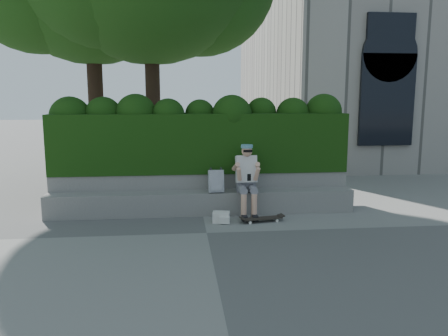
{
  "coord_description": "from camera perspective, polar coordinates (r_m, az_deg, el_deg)",
  "views": [
    {
      "loc": [
        -0.45,
        -7.13,
        2.27
      ],
      "look_at": [
        0.4,
        1.0,
        0.95
      ],
      "focal_mm": 35.0,
      "sensor_mm": 36.0,
      "label": 1
    }
  ],
  "objects": [
    {
      "name": "ground",
      "position": [
        7.49,
        -2.27,
        -8.47
      ],
      "size": [
        80.0,
        80.0,
        0.0
      ],
      "primitive_type": "plane",
      "color": "slate",
      "rests_on": "ground"
    },
    {
      "name": "backpack_ground",
      "position": [
        8.07,
        -0.37,
        -6.44
      ],
      "size": [
        0.34,
        0.27,
        0.2
      ],
      "primitive_type": "cube",
      "rotation": [
        0.0,
        0.0,
        -0.18
      ],
      "color": "beige",
      "rests_on": "ground"
    },
    {
      "name": "hedge",
      "position": [
        9.13,
        -3.12,
        3.38
      ],
      "size": [
        6.0,
        1.0,
        1.2
      ],
      "primitive_type": "cube",
      "color": "black",
      "rests_on": "planter_wall"
    },
    {
      "name": "backpack_plaid",
      "position": [
        8.46,
        -1.05,
        -1.74
      ],
      "size": [
        0.3,
        0.17,
        0.43
      ],
      "primitive_type": "cube",
      "rotation": [
        0.0,
        0.0,
        0.02
      ],
      "color": "#BCBDC2",
      "rests_on": "bench_ledge"
    },
    {
      "name": "bench_ledge",
      "position": [
        8.63,
        -2.82,
        -4.53
      ],
      "size": [
        6.0,
        0.45,
        0.45
      ],
      "primitive_type": "cube",
      "color": "gray",
      "rests_on": "ground"
    },
    {
      "name": "planter_wall",
      "position": [
        9.06,
        -3.0,
        -2.9
      ],
      "size": [
        6.0,
        0.5,
        0.75
      ],
      "primitive_type": "cube",
      "color": "gray",
      "rests_on": "ground"
    },
    {
      "name": "skateboard",
      "position": [
        8.14,
        5.01,
        -6.58
      ],
      "size": [
        0.77,
        0.31,
        0.08
      ],
      "rotation": [
        0.0,
        0.0,
        0.17
      ],
      "color": "black",
      "rests_on": "ground"
    },
    {
      "name": "person",
      "position": [
        8.43,
        2.98,
        -1.2
      ],
      "size": [
        0.4,
        0.76,
        1.38
      ],
      "color": "slate",
      "rests_on": "ground"
    }
  ]
}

